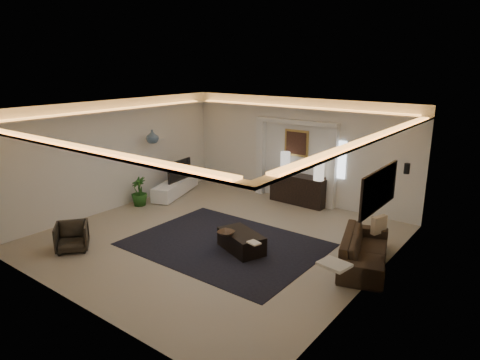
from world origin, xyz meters
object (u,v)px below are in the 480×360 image
Objects in this scene: armchair at (72,237)px; sofa at (364,250)px; console at (299,189)px; coffee_table at (241,241)px.

sofa is at bearing -21.24° from armchair.
sofa is (2.90, -2.52, -0.09)m from console.
armchair is (-2.84, -2.13, 0.09)m from coffee_table.
console reaches higher than armchair.
armchair is at bearing -121.43° from coffee_table.
coffee_table is at bearing -78.85° from console.
console is 3.53m from coffee_table.
sofa reaches higher than armchair.
console reaches higher than coffee_table.
coffee_table is (-2.29, -0.95, -0.10)m from sofa.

